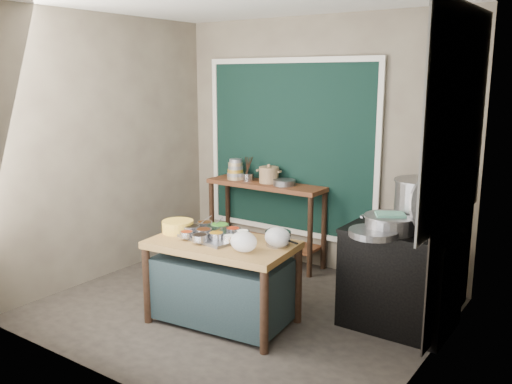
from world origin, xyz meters
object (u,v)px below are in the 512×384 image
Objects in this scene: stove_block at (400,279)px; prep_table at (222,282)px; stock_pot at (423,203)px; saucepan at (278,238)px; yellow_basin at (178,227)px; back_counter at (266,222)px; steamer at (390,224)px; utensil_cup at (248,177)px; condiment_tray at (213,237)px; ceramic_crock at (269,176)px.

prep_table is at bearing -146.82° from stove_block.
saucepan is at bearing -138.94° from stock_pot.
yellow_basin is at bearing -151.85° from stock_pot.
steamer reaches higher than back_counter.
utensil_cup is (-0.24, -0.01, 0.52)m from back_counter.
stock_pot reaches higher than stove_block.
back_counter reaches higher than condiment_tray.
saucepan reaches higher than yellow_basin.
utensil_cup reaches higher than steamer.
utensil_cup reaches higher than prep_table.
stock_pot is (2.01, -0.56, 0.61)m from back_counter.
stove_block is 1.71× the size of stock_pot.
yellow_basin is 2.19m from stock_pot.
yellow_basin reaches higher than condiment_tray.
ceramic_crock is at bearing 158.15° from stove_block.
prep_table is at bearing -15.30° from condiment_tray.
ceramic_crock is 0.46× the size of stock_pot.
condiment_tray is (-0.13, 0.04, 0.39)m from prep_table.
back_counter is 2.11m from steamer.
stove_block is at bearing 54.97° from saucepan.
stock_pot reaches higher than utensil_cup.
back_counter is 6.45× the size of saucepan.
back_counter is 9.85× the size of utensil_cup.
yellow_basin is 0.98m from saucepan.
steamer is (1.75, 0.69, 0.15)m from yellow_basin.
stove_block is at bearing 26.96° from prep_table.
utensil_cup is 2.27m from steamer.
condiment_tray is 1.53m from steamer.
stock_pot is at bearing 57.64° from stove_block.
back_counter is 5.06× the size of yellow_basin.
stove_block is 2.04× the size of steamer.
saucepan is (-0.84, -0.66, 0.39)m from stove_block.
yellow_basin is 1.18× the size of ceramic_crock.
ceramic_crock is (-0.06, 1.61, 0.23)m from yellow_basin.
steamer is at bearing -108.13° from stove_block.
condiment_tray is 1.70m from utensil_cup.
stock_pot is at bearing 58.03° from saucepan.
steamer is (-0.16, -0.34, -0.13)m from stock_pot.
stove_block is at bearing 71.87° from steamer.
ceramic_crock is at bearing 92.22° from yellow_basin.
utensil_cup is at bearing 112.01° from prep_table.
stock_pot is (2.25, -0.55, 0.09)m from utensil_cup.
condiment_tray reaches higher than prep_table.
utensil_cup is at bearing 101.93° from yellow_basin.
yellow_basin is 1.28× the size of saucepan.
ceramic_crock is (-0.57, 1.60, 0.66)m from prep_table.
ceramic_crock is at bearing 105.68° from condiment_tray.
prep_table is 2.38× the size of stock_pot.
saucepan is 1.90m from utensil_cup.
stove_block is at bearing -21.85° from ceramic_crock.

